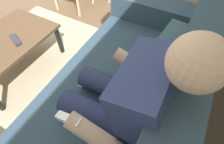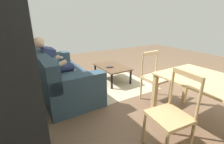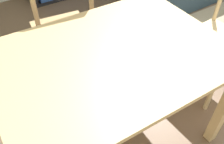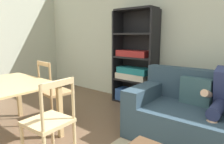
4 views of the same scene
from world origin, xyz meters
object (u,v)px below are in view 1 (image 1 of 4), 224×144
at_px(person_lounging, 125,102).
at_px(coffee_table, 5,45).
at_px(couch, 120,111).
at_px(tv_remote, 15,40).

height_order(person_lounging, coffee_table, person_lounging).
xyz_separation_m(couch, tv_remote, (-0.13, -1.17, 0.07)).
xyz_separation_m(coffee_table, tv_remote, (-0.06, 0.10, 0.06)).
bearing_deg(person_lounging, couch, -142.39).
distance_m(person_lounging, tv_remote, 1.26).
distance_m(coffee_table, tv_remote, 0.14).
xyz_separation_m(person_lounging, tv_remote, (-0.20, -1.23, -0.22)).
bearing_deg(coffee_table, tv_remote, 121.34).
height_order(couch, tv_remote, couch).
height_order(couch, person_lounging, person_lounging).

